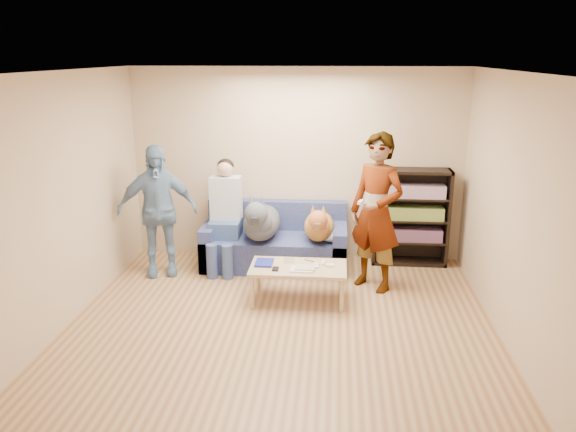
# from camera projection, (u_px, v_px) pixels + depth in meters

# --- Properties ---
(ground) EXTENTS (5.00, 5.00, 0.00)m
(ground) POSITION_uv_depth(u_px,v_px,m) (277.00, 340.00, 5.61)
(ground) COLOR #8E603C
(ground) RESTS_ON ground
(ceiling) EXTENTS (5.00, 5.00, 0.00)m
(ceiling) POSITION_uv_depth(u_px,v_px,m) (276.00, 73.00, 4.88)
(ceiling) COLOR white
(ceiling) RESTS_ON ground
(wall_back) EXTENTS (4.50, 0.00, 4.50)m
(wall_back) POSITION_uv_depth(u_px,v_px,m) (296.00, 165.00, 7.63)
(wall_back) COLOR tan
(wall_back) RESTS_ON ground
(wall_front) EXTENTS (4.50, 0.00, 4.50)m
(wall_front) POSITION_uv_depth(u_px,v_px,m) (224.00, 353.00, 2.85)
(wall_front) COLOR tan
(wall_front) RESTS_ON ground
(wall_left) EXTENTS (0.00, 5.00, 5.00)m
(wall_left) POSITION_uv_depth(u_px,v_px,m) (46.00, 210.00, 5.44)
(wall_left) COLOR tan
(wall_left) RESTS_ON ground
(wall_right) EXTENTS (0.00, 5.00, 5.00)m
(wall_right) POSITION_uv_depth(u_px,v_px,m) (525.00, 222.00, 5.05)
(wall_right) COLOR tan
(wall_right) RESTS_ON ground
(blanket) EXTENTS (0.39, 0.33, 0.14)m
(blanket) POSITION_uv_depth(u_px,v_px,m) (332.00, 235.00, 7.25)
(blanket) COLOR #ABABB0
(blanket) RESTS_ON sofa
(person_standing_right) EXTENTS (0.83, 0.78, 1.90)m
(person_standing_right) POSITION_uv_depth(u_px,v_px,m) (376.00, 213.00, 6.63)
(person_standing_right) COLOR gray
(person_standing_right) RESTS_ON ground
(person_standing_left) EXTENTS (1.07, 0.68, 1.69)m
(person_standing_left) POSITION_uv_depth(u_px,v_px,m) (157.00, 211.00, 7.10)
(person_standing_left) COLOR #7998C2
(person_standing_left) RESTS_ON ground
(held_controller) EXTENTS (0.08, 0.14, 0.03)m
(held_controller) POSITION_uv_depth(u_px,v_px,m) (361.00, 202.00, 6.40)
(held_controller) COLOR silver
(held_controller) RESTS_ON person_standing_right
(notebook_blue) EXTENTS (0.20, 0.26, 0.03)m
(notebook_blue) POSITION_uv_depth(u_px,v_px,m) (264.00, 263.00, 6.49)
(notebook_blue) COLOR navy
(notebook_blue) RESTS_ON coffee_table
(papers) EXTENTS (0.26, 0.20, 0.02)m
(papers) POSITION_uv_depth(u_px,v_px,m) (302.00, 269.00, 6.31)
(papers) COLOR beige
(papers) RESTS_ON coffee_table
(magazine) EXTENTS (0.22, 0.17, 0.01)m
(magazine) POSITION_uv_depth(u_px,v_px,m) (305.00, 267.00, 6.32)
(magazine) COLOR #B5AE90
(magazine) RESTS_ON coffee_table
(camera_silver) EXTENTS (0.11, 0.06, 0.05)m
(camera_silver) POSITION_uv_depth(u_px,v_px,m) (289.00, 260.00, 6.53)
(camera_silver) COLOR silver
(camera_silver) RESTS_ON coffee_table
(controller_a) EXTENTS (0.04, 0.13, 0.03)m
(controller_a) POSITION_uv_depth(u_px,v_px,m) (323.00, 263.00, 6.48)
(controller_a) COLOR silver
(controller_a) RESTS_ON coffee_table
(controller_b) EXTENTS (0.09, 0.06, 0.03)m
(controller_b) POSITION_uv_depth(u_px,v_px,m) (330.00, 265.00, 6.39)
(controller_b) COLOR white
(controller_b) RESTS_ON coffee_table
(headphone_cup_a) EXTENTS (0.07, 0.07, 0.02)m
(headphone_cup_a) POSITION_uv_depth(u_px,v_px,m) (316.00, 267.00, 6.37)
(headphone_cup_a) COLOR white
(headphone_cup_a) RESTS_ON coffee_table
(headphone_cup_b) EXTENTS (0.07, 0.07, 0.02)m
(headphone_cup_b) POSITION_uv_depth(u_px,v_px,m) (316.00, 264.00, 6.45)
(headphone_cup_b) COLOR silver
(headphone_cup_b) RESTS_ON coffee_table
(pen_orange) EXTENTS (0.13, 0.06, 0.01)m
(pen_orange) POSITION_uv_depth(u_px,v_px,m) (296.00, 271.00, 6.26)
(pen_orange) COLOR #C5511B
(pen_orange) RESTS_ON coffee_table
(pen_black) EXTENTS (0.13, 0.08, 0.01)m
(pen_black) POSITION_uv_depth(u_px,v_px,m) (310.00, 261.00, 6.57)
(pen_black) COLOR black
(pen_black) RESTS_ON coffee_table
(wallet) EXTENTS (0.07, 0.12, 0.02)m
(wallet) POSITION_uv_depth(u_px,v_px,m) (275.00, 269.00, 6.31)
(wallet) COLOR black
(wallet) RESTS_ON coffee_table
(sofa) EXTENTS (1.90, 0.85, 0.82)m
(sofa) POSITION_uv_depth(u_px,v_px,m) (275.00, 245.00, 7.56)
(sofa) COLOR #515B93
(sofa) RESTS_ON ground
(person_seated) EXTENTS (0.40, 0.73, 1.47)m
(person_seated) POSITION_uv_depth(u_px,v_px,m) (225.00, 211.00, 7.35)
(person_seated) COLOR #3E6088
(person_seated) RESTS_ON sofa
(dog_gray) EXTENTS (0.47, 1.28, 0.68)m
(dog_gray) POSITION_uv_depth(u_px,v_px,m) (261.00, 221.00, 7.25)
(dog_gray) COLOR #484A52
(dog_gray) RESTS_ON sofa
(dog_tan) EXTENTS (0.39, 1.16, 0.57)m
(dog_tan) POSITION_uv_depth(u_px,v_px,m) (319.00, 225.00, 7.23)
(dog_tan) COLOR #B98238
(dog_tan) RESTS_ON sofa
(coffee_table) EXTENTS (1.10, 0.60, 0.42)m
(coffee_table) POSITION_uv_depth(u_px,v_px,m) (298.00, 270.00, 6.42)
(coffee_table) COLOR #CFB77F
(coffee_table) RESTS_ON ground
(bookshelf) EXTENTS (1.00, 0.34, 1.30)m
(bookshelf) POSITION_uv_depth(u_px,v_px,m) (411.00, 215.00, 7.51)
(bookshelf) COLOR black
(bookshelf) RESTS_ON ground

